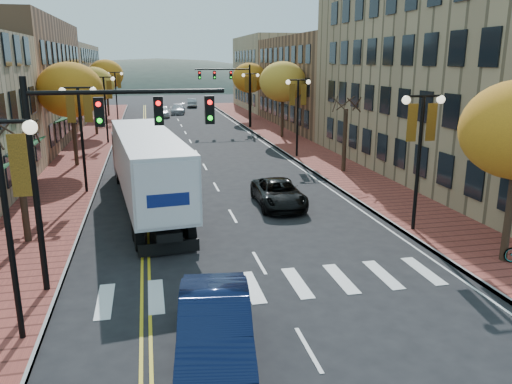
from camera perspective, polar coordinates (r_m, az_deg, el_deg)
ground at (r=15.63m, az=3.66°, el=-13.68°), size 200.00×200.00×0.00m
sidewalk_left at (r=46.56m, az=-18.49°, el=4.95°), size 4.00×85.00×0.15m
sidewalk_right at (r=48.03m, az=3.45°, el=5.97°), size 4.00×85.00×0.15m
building_left_far at (r=75.39m, az=-22.77°, el=11.66°), size 12.00×26.00×9.50m
building_right_near at (r=36.76m, az=25.98°, el=13.47°), size 15.00×28.00×15.00m
building_right_mid at (r=59.59m, az=10.04°, el=12.25°), size 15.00×24.00×10.00m
building_right_far at (r=80.38m, az=4.02°, el=13.40°), size 15.00×20.00×11.00m
tree_left_a at (r=22.41m, az=-25.14°, el=-0.02°), size 0.28×0.28×4.20m
tree_left_b at (r=37.59m, az=-20.47°, el=10.86°), size 4.48×4.48×7.21m
tree_left_c at (r=53.49m, az=-18.12°, el=11.55°), size 4.16×4.16×6.69m
tree_left_d at (r=71.40m, az=-16.79°, el=12.74°), size 4.61×4.61×7.42m
tree_right_b at (r=34.13m, az=10.09°, el=5.84°), size 0.28×0.28×4.20m
tree_right_c at (r=48.95m, az=3.07°, el=12.46°), size 4.48×4.48×7.21m
tree_right_d at (r=64.52m, az=-0.76°, el=12.91°), size 4.35×4.35×7.00m
lamp_left_a at (r=14.04m, az=-26.93°, el=0.20°), size 1.96×0.36×6.05m
lamp_left_b at (r=29.58m, az=-19.44°, el=7.87°), size 1.96×0.36×6.05m
lamp_left_c at (r=47.43m, az=-16.90°, el=10.39°), size 1.96×0.36×6.05m
lamp_left_d at (r=65.36m, az=-15.75°, el=11.52°), size 1.96×0.36×6.05m
lamp_right_a at (r=22.51m, az=18.29°, el=6.02°), size 1.96×0.36×6.05m
lamp_right_b at (r=39.01m, az=4.80°, el=10.14°), size 1.96×0.36×6.05m
lamp_right_c at (r=56.43m, az=-0.62°, el=11.62°), size 1.96×0.36×6.05m
traffic_mast_near at (r=16.46m, az=-17.83°, el=5.29°), size 6.10×0.35×7.00m
traffic_mast_far at (r=56.02m, az=-2.70°, el=12.23°), size 6.10×0.34×7.00m
semi_truck at (r=26.49m, az=-12.58°, el=3.33°), size 4.27×16.15×3.99m
navy_sedan at (r=13.20m, az=-4.71°, el=-15.18°), size 2.42×5.38×1.72m
black_suv at (r=26.19m, az=2.58°, el=-0.15°), size 2.45×5.04×1.38m
car_far_white at (r=69.41m, az=-10.60°, el=9.05°), size 1.94×4.53×1.52m
car_far_silver at (r=73.23m, az=-8.89°, el=9.35°), size 2.44×4.87×1.36m
car_far_oncoming at (r=83.54m, az=-7.32°, el=10.09°), size 1.81×4.43×1.43m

